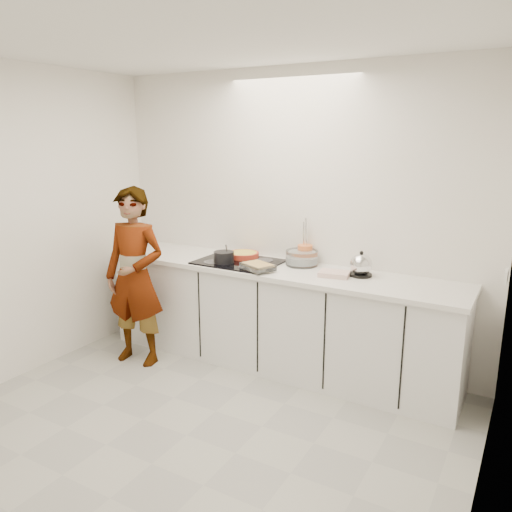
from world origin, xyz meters
The scene contains 16 objects.
floor centered at (0.00, 0.00, 0.00)m, with size 3.60×3.20×0.00m, color #ADADA3.
ceiling centered at (0.00, 0.00, 2.60)m, with size 3.60×3.20×0.00m, color white.
wall_back centered at (0.00, 1.60, 1.30)m, with size 3.60×0.00×2.60m, color white.
wall_left centered at (-1.80, 0.00, 1.30)m, with size 0.00×3.20×2.60m, color white.
wall_right centered at (1.80, 0.02, 1.30)m, with size 0.02×3.20×2.60m.
base_cabinets centered at (0.00, 1.28, 0.43)m, with size 3.20×0.58×0.87m, color white.
countertop centered at (0.00, 1.28, 0.89)m, with size 3.24×0.64×0.04m, color white.
hob centered at (-0.35, 1.26, 0.92)m, with size 0.72×0.54×0.01m, color black.
tart_dish centered at (-0.39, 1.40, 0.95)m, with size 0.36×0.36×0.05m.
saucepan centered at (-0.43, 1.14, 0.97)m, with size 0.18×0.18×0.17m.
baking_dish centered at (-0.06, 1.09, 0.95)m, with size 0.32×0.28×0.05m.
mixing_bowl centered at (0.18, 1.46, 0.97)m, with size 0.34×0.34×0.13m.
tea_towel centered at (0.56, 1.26, 0.93)m, with size 0.24×0.17×0.04m, color white.
kettle centered at (0.74, 1.38, 1.00)m, with size 0.23×0.23×0.21m.
utensil_crock centered at (0.17, 1.53, 0.99)m, with size 0.13×0.13×0.16m, color orange.
cook centered at (-1.11, 0.74, 0.80)m, with size 0.58×0.38×1.59m, color white.
Camera 1 is at (1.94, -2.41, 2.01)m, focal length 35.00 mm.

